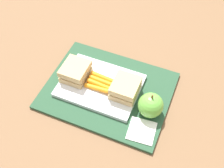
{
  "coord_description": "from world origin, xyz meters",
  "views": [
    {
      "loc": [
        0.2,
        -0.44,
        0.67
      ],
      "look_at": [
        0.01,
        0.0,
        0.04
      ],
      "focal_mm": 44.89,
      "sensor_mm": 36.0,
      "label": 1
    }
  ],
  "objects_px": {
    "sandwich_half_left": "(75,71)",
    "apple": "(151,105)",
    "food_tray": "(100,85)",
    "paper_napkin": "(142,131)",
    "sandwich_half_right": "(125,88)",
    "carrot_sticks_bundle": "(100,83)"
  },
  "relations": [
    {
      "from": "food_tray",
      "to": "paper_napkin",
      "type": "distance_m",
      "value": 0.18
    },
    {
      "from": "carrot_sticks_bundle",
      "to": "sandwich_half_left",
      "type": "bearing_deg",
      "value": -179.99
    },
    {
      "from": "sandwich_half_right",
      "to": "paper_napkin",
      "type": "xyz_separation_m",
      "value": [
        0.08,
        -0.09,
        -0.03
      ]
    },
    {
      "from": "food_tray",
      "to": "carrot_sticks_bundle",
      "type": "xyz_separation_m",
      "value": [
        0.0,
        0.0,
        0.01
      ]
    },
    {
      "from": "food_tray",
      "to": "carrot_sticks_bundle",
      "type": "distance_m",
      "value": 0.01
    },
    {
      "from": "food_tray",
      "to": "apple",
      "type": "xyz_separation_m",
      "value": [
        0.16,
        -0.03,
        0.03
      ]
    },
    {
      "from": "sandwich_half_left",
      "to": "apple",
      "type": "distance_m",
      "value": 0.24
    },
    {
      "from": "carrot_sticks_bundle",
      "to": "apple",
      "type": "relative_size",
      "value": 0.97
    },
    {
      "from": "food_tray",
      "to": "sandwich_half_left",
      "type": "distance_m",
      "value": 0.08
    },
    {
      "from": "carrot_sticks_bundle",
      "to": "apple",
      "type": "height_order",
      "value": "apple"
    },
    {
      "from": "sandwich_half_right",
      "to": "carrot_sticks_bundle",
      "type": "distance_m",
      "value": 0.08
    },
    {
      "from": "food_tray",
      "to": "sandwich_half_right",
      "type": "bearing_deg",
      "value": 0.0
    },
    {
      "from": "food_tray",
      "to": "sandwich_half_right",
      "type": "relative_size",
      "value": 2.88
    },
    {
      "from": "apple",
      "to": "paper_napkin",
      "type": "relative_size",
      "value": 1.14
    },
    {
      "from": "food_tray",
      "to": "sandwich_half_right",
      "type": "distance_m",
      "value": 0.08
    },
    {
      "from": "apple",
      "to": "paper_napkin",
      "type": "height_order",
      "value": "apple"
    },
    {
      "from": "sandwich_half_right",
      "to": "apple",
      "type": "bearing_deg",
      "value": -18.81
    },
    {
      "from": "paper_napkin",
      "to": "food_tray",
      "type": "bearing_deg",
      "value": 150.33
    },
    {
      "from": "sandwich_half_right",
      "to": "carrot_sticks_bundle",
      "type": "relative_size",
      "value": 1.03
    },
    {
      "from": "sandwich_half_right",
      "to": "paper_napkin",
      "type": "distance_m",
      "value": 0.13
    },
    {
      "from": "food_tray",
      "to": "sandwich_half_right",
      "type": "xyz_separation_m",
      "value": [
        0.08,
        0.0,
        0.03
      ]
    },
    {
      "from": "sandwich_half_right",
      "to": "paper_napkin",
      "type": "bearing_deg",
      "value": -48.02
    }
  ]
}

